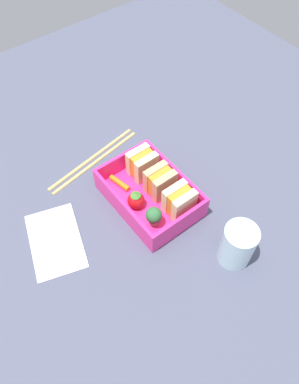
# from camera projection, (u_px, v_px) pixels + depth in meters

# --- Properties ---
(ground_plane) EXTENTS (1.20, 1.20, 0.02)m
(ground_plane) POSITION_uv_depth(u_px,v_px,m) (149.00, 203.00, 0.71)
(ground_plane) COLOR #494E62
(bento_tray) EXTENTS (0.18, 0.12, 0.01)m
(bento_tray) POSITION_uv_depth(u_px,v_px,m) (149.00, 199.00, 0.69)
(bento_tray) COLOR #F32A84
(bento_tray) RESTS_ON ground_plane
(bento_rim) EXTENTS (0.18, 0.12, 0.04)m
(bento_rim) POSITION_uv_depth(u_px,v_px,m) (149.00, 191.00, 0.67)
(bento_rim) COLOR #F32A84
(bento_rim) RESTS_ON bento_tray
(sandwich_left) EXTENTS (0.04, 0.05, 0.05)m
(sandwich_left) POSITION_uv_depth(u_px,v_px,m) (142.00, 164.00, 0.70)
(sandwich_left) COLOR beige
(sandwich_left) RESTS_ON bento_tray
(sandwich_center_left) EXTENTS (0.04, 0.05, 0.05)m
(sandwich_center_left) POSITION_uv_depth(u_px,v_px,m) (160.00, 182.00, 0.67)
(sandwich_center_left) COLOR tan
(sandwich_center_left) RESTS_ON bento_tray
(sandwich_center) EXTENTS (0.04, 0.05, 0.05)m
(sandwich_center) POSITION_uv_depth(u_px,v_px,m) (179.00, 201.00, 0.65)
(sandwich_center) COLOR beige
(sandwich_center) RESTS_ON bento_tray
(carrot_stick_far_left) EXTENTS (0.05, 0.02, 0.01)m
(carrot_stick_far_left) POSITION_uv_depth(u_px,v_px,m) (120.00, 183.00, 0.70)
(carrot_stick_far_left) COLOR orange
(carrot_stick_far_left) RESTS_ON bento_tray
(strawberry_far_left) EXTENTS (0.03, 0.03, 0.04)m
(strawberry_far_left) POSITION_uv_depth(u_px,v_px,m) (135.00, 199.00, 0.66)
(strawberry_far_left) COLOR red
(strawberry_far_left) RESTS_ON bento_tray
(broccoli_floret) EXTENTS (0.03, 0.03, 0.04)m
(broccoli_floret) POSITION_uv_depth(u_px,v_px,m) (154.00, 216.00, 0.63)
(broccoli_floret) COLOR #93BF6F
(broccoli_floret) RESTS_ON bento_tray
(chopstick_pair) EXTENTS (0.05, 0.22, 0.01)m
(chopstick_pair) POSITION_uv_depth(u_px,v_px,m) (93.00, 159.00, 0.75)
(chopstick_pair) COLOR tan
(chopstick_pair) RESTS_ON ground_plane
(drinking_glass) EXTENTS (0.06, 0.06, 0.08)m
(drinking_glass) POSITION_uv_depth(u_px,v_px,m) (237.00, 245.00, 0.60)
(drinking_glass) COLOR silver
(drinking_glass) RESTS_ON ground_plane
(folded_napkin) EXTENTS (0.15, 0.12, 0.00)m
(folded_napkin) POSITION_uv_depth(u_px,v_px,m) (55.00, 240.00, 0.65)
(folded_napkin) COLOR white
(folded_napkin) RESTS_ON ground_plane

